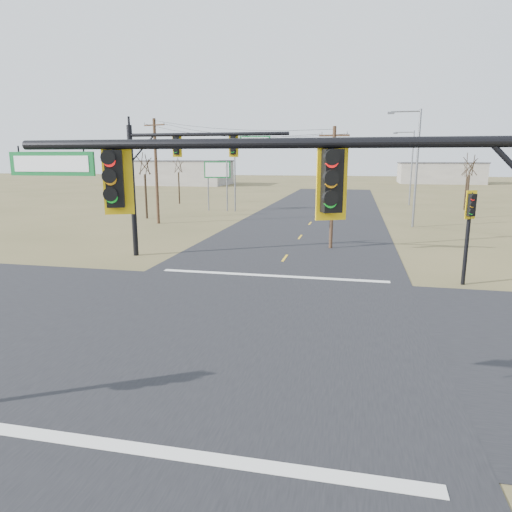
{
  "coord_description": "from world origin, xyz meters",
  "views": [
    {
      "loc": [
        4.1,
        -15.36,
        6.02
      ],
      "look_at": [
        0.56,
        1.0,
        2.46
      ],
      "focal_mm": 32.0,
      "sensor_mm": 36.0,
      "label": 1
    }
  ],
  "objects_px": {
    "mast_arm_far": "(174,164)",
    "bare_tree_b": "(178,165)",
    "streetlight_a": "(414,162)",
    "bare_tree_d": "(468,169)",
    "mast_arm_near": "(344,219)",
    "utility_pole_far": "(156,170)",
    "utility_pole_near": "(333,186)",
    "streetlight_c": "(236,170)",
    "pedestal_signal_ne": "(470,217)",
    "streetlight_b": "(410,164)",
    "bare_tree_c": "(470,164)",
    "highway_sign": "(217,176)",
    "bare_tree_a": "(144,163)"
  },
  "relations": [
    {
      "from": "bare_tree_a",
      "to": "utility_pole_far",
      "type": "bearing_deg",
      "value": -50.09
    },
    {
      "from": "utility_pole_near",
      "to": "streetlight_c",
      "type": "distance_m",
      "value": 23.89
    },
    {
      "from": "pedestal_signal_ne",
      "to": "utility_pole_near",
      "type": "bearing_deg",
      "value": 105.11
    },
    {
      "from": "streetlight_a",
      "to": "streetlight_c",
      "type": "xyz_separation_m",
      "value": [
        -18.56,
        8.81,
        -1.0
      ]
    },
    {
      "from": "mast_arm_far",
      "to": "bare_tree_b",
      "type": "distance_m",
      "value": 35.66
    },
    {
      "from": "utility_pole_far",
      "to": "streetlight_c",
      "type": "relative_size",
      "value": 1.14
    },
    {
      "from": "mast_arm_far",
      "to": "pedestal_signal_ne",
      "type": "bearing_deg",
      "value": -28.09
    },
    {
      "from": "highway_sign",
      "to": "bare_tree_a",
      "type": "bearing_deg",
      "value": -133.74
    },
    {
      "from": "streetlight_b",
      "to": "mast_arm_far",
      "type": "bearing_deg",
      "value": -127.62
    },
    {
      "from": "utility_pole_near",
      "to": "bare_tree_d",
      "type": "xyz_separation_m",
      "value": [
        14.54,
        28.24,
        0.6
      ]
    },
    {
      "from": "bare_tree_b",
      "to": "bare_tree_d",
      "type": "distance_m",
      "value": 36.76
    },
    {
      "from": "utility_pole_near",
      "to": "streetlight_c",
      "type": "xyz_separation_m",
      "value": [
        -12.06,
        20.61,
        0.49
      ]
    },
    {
      "from": "streetlight_a",
      "to": "bare_tree_d",
      "type": "bearing_deg",
      "value": 60.15
    },
    {
      "from": "streetlight_b",
      "to": "bare_tree_d",
      "type": "bearing_deg",
      "value": -48.79
    },
    {
      "from": "bare_tree_d",
      "to": "pedestal_signal_ne",
      "type": "bearing_deg",
      "value": -101.89
    },
    {
      "from": "mast_arm_far",
      "to": "streetlight_c",
      "type": "height_order",
      "value": "streetlight_c"
    },
    {
      "from": "utility_pole_near",
      "to": "streetlight_b",
      "type": "distance_m",
      "value": 33.82
    },
    {
      "from": "bare_tree_b",
      "to": "bare_tree_c",
      "type": "relative_size",
      "value": 0.93
    },
    {
      "from": "mast_arm_near",
      "to": "bare_tree_a",
      "type": "distance_m",
      "value": 41.53
    },
    {
      "from": "bare_tree_c",
      "to": "mast_arm_near",
      "type": "bearing_deg",
      "value": -104.95
    },
    {
      "from": "streetlight_c",
      "to": "bare_tree_b",
      "type": "bearing_deg",
      "value": 135.56
    },
    {
      "from": "mast_arm_far",
      "to": "bare_tree_b",
      "type": "xyz_separation_m",
      "value": [
        -12.95,
        33.22,
        -0.52
      ]
    },
    {
      "from": "streetlight_c",
      "to": "mast_arm_near",
      "type": "bearing_deg",
      "value": -80.73
    },
    {
      "from": "highway_sign",
      "to": "bare_tree_d",
      "type": "distance_m",
      "value": 29.91
    },
    {
      "from": "mast_arm_far",
      "to": "bare_tree_a",
      "type": "bearing_deg",
      "value": 103.6
    },
    {
      "from": "mast_arm_near",
      "to": "utility_pole_near",
      "type": "relative_size",
      "value": 1.27
    },
    {
      "from": "highway_sign",
      "to": "streetlight_b",
      "type": "height_order",
      "value": "streetlight_b"
    },
    {
      "from": "highway_sign",
      "to": "bare_tree_c",
      "type": "distance_m",
      "value": 27.35
    },
    {
      "from": "mast_arm_far",
      "to": "utility_pole_far",
      "type": "height_order",
      "value": "utility_pole_far"
    },
    {
      "from": "streetlight_a",
      "to": "bare_tree_d",
      "type": "xyz_separation_m",
      "value": [
        8.04,
        16.44,
        -0.89
      ]
    },
    {
      "from": "bare_tree_b",
      "to": "bare_tree_d",
      "type": "xyz_separation_m",
      "value": [
        36.75,
        0.03,
        -0.35
      ]
    },
    {
      "from": "bare_tree_d",
      "to": "streetlight_c",
      "type": "bearing_deg",
      "value": -164.0
    },
    {
      "from": "streetlight_b",
      "to": "utility_pole_far",
      "type": "bearing_deg",
      "value": -149.4
    },
    {
      "from": "mast_arm_near",
      "to": "streetlight_a",
      "type": "xyz_separation_m",
      "value": [
        5.17,
        35.25,
        0.75
      ]
    },
    {
      "from": "utility_pole_far",
      "to": "bare_tree_b",
      "type": "distance_m",
      "value": 19.85
    },
    {
      "from": "utility_pole_near",
      "to": "streetlight_c",
      "type": "relative_size",
      "value": 0.96
    },
    {
      "from": "utility_pole_near",
      "to": "pedestal_signal_ne",
      "type": "bearing_deg",
      "value": -49.96
    },
    {
      "from": "bare_tree_c",
      "to": "streetlight_c",
      "type": "bearing_deg",
      "value": 178.04
    },
    {
      "from": "bare_tree_a",
      "to": "bare_tree_c",
      "type": "bearing_deg",
      "value": 12.74
    },
    {
      "from": "streetlight_c",
      "to": "bare_tree_d",
      "type": "xyz_separation_m",
      "value": [
        26.6,
        7.63,
        0.11
      ]
    },
    {
      "from": "mast_arm_near",
      "to": "utility_pole_far",
      "type": "distance_m",
      "value": 37.28
    },
    {
      "from": "utility_pole_near",
      "to": "bare_tree_c",
      "type": "distance_m",
      "value": 23.61
    },
    {
      "from": "utility_pole_far",
      "to": "streetlight_b",
      "type": "relative_size",
      "value": 1.0
    },
    {
      "from": "pedestal_signal_ne",
      "to": "streetlight_c",
      "type": "height_order",
      "value": "streetlight_c"
    },
    {
      "from": "bare_tree_a",
      "to": "bare_tree_d",
      "type": "relative_size",
      "value": 1.17
    },
    {
      "from": "streetlight_b",
      "to": "bare_tree_c",
      "type": "height_order",
      "value": "streetlight_b"
    },
    {
      "from": "streetlight_c",
      "to": "bare_tree_a",
      "type": "distance_m",
      "value": 11.15
    },
    {
      "from": "streetlight_b",
      "to": "mast_arm_near",
      "type": "bearing_deg",
      "value": -109.7
    },
    {
      "from": "utility_pole_near",
      "to": "highway_sign",
      "type": "height_order",
      "value": "utility_pole_near"
    },
    {
      "from": "streetlight_b",
      "to": "bare_tree_a",
      "type": "xyz_separation_m",
      "value": [
        -27.99,
        -20.31,
        0.18
      ]
    }
  ]
}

